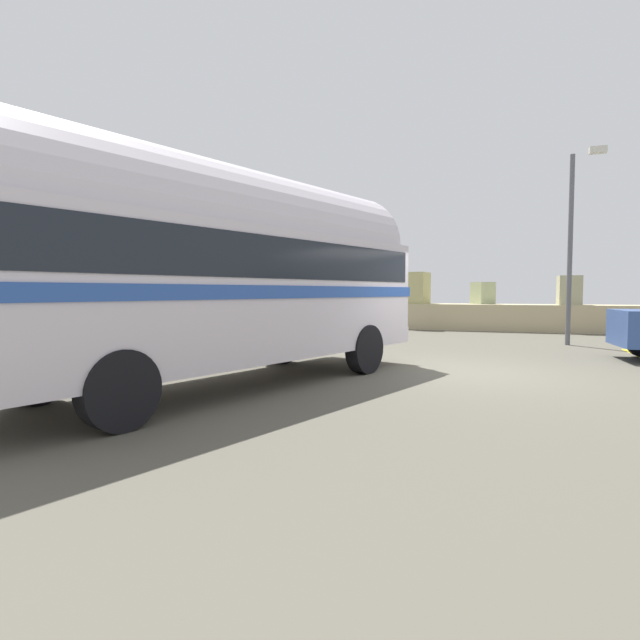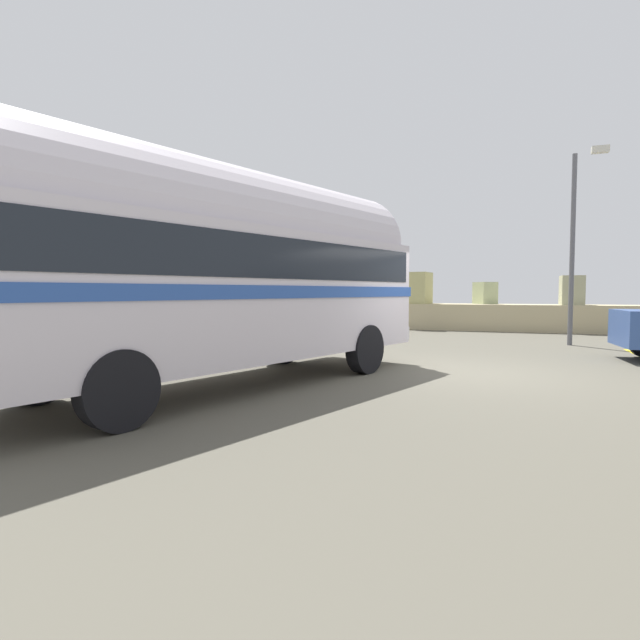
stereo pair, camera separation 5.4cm
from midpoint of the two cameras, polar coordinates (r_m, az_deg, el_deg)
ground at (r=10.37m, az=16.47°, el=-5.88°), size 32.00×26.00×0.02m
breakwater at (r=22.05m, az=19.44°, el=0.85°), size 31.36×2.11×2.47m
vintage_coach at (r=8.61m, az=-10.48°, el=5.97°), size 5.03×8.90×3.70m
lamp_post at (r=16.79m, az=27.16°, el=8.40°), size 0.84×0.86×5.68m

